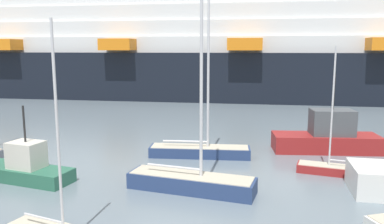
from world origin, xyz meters
TOP-DOWN VIEW (x-y plane):
  - sailboat_0 at (0.49, 11.77)m, footprint 6.61×1.55m
  - sailboat_3 at (8.36, 8.82)m, footprint 4.28×2.25m
  - sailboat_4 at (0.46, 5.56)m, footprint 6.61×3.11m
  - fishing_boat_0 at (-8.66, 6.36)m, footprint 5.84×3.18m
  - fishing_boat_1 at (9.20, 13.85)m, footprint 7.21×2.51m
  - cruise_ship at (5.02, 44.67)m, footprint 119.41×25.84m

SIDE VIEW (x-z plane):
  - sailboat_3 at x=8.36m, z-range -3.25..3.96m
  - sailboat_0 at x=0.49m, z-range -4.96..6.06m
  - sailboat_4 at x=0.46m, z-range -5.71..6.96m
  - fishing_boat_0 at x=-8.66m, z-range -1.34..2.77m
  - fishing_boat_1 at x=9.20m, z-range -1.67..3.76m
  - cruise_ship at x=5.02m, z-range -3.76..17.21m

